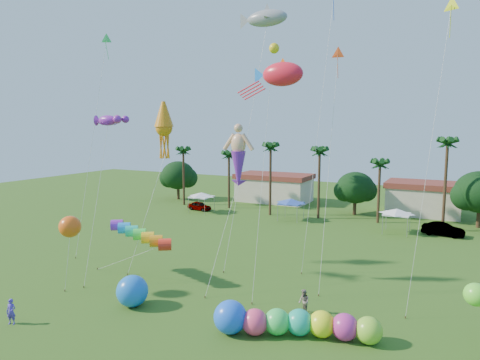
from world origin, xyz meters
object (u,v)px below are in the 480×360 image
at_px(spectator_a, 11,312).
at_px(caterpillar_inflatable, 289,323).
at_px(car_b, 443,229).
at_px(spectator_b, 304,302).
at_px(blue_ball, 132,291).
at_px(car_a, 199,206).

relative_size(spectator_a, caterpillar_inflatable, 0.17).
bearing_deg(caterpillar_inflatable, car_b, 57.48).
relative_size(spectator_b, blue_ball, 0.75).
distance_m(car_b, caterpillar_inflatable, 32.44).
bearing_deg(blue_ball, spectator_a, -131.39).
distance_m(car_a, spectator_a, 39.61).
height_order(spectator_b, caterpillar_inflatable, caterpillar_inflatable).
bearing_deg(car_a, spectator_b, -129.94).
bearing_deg(car_a, caterpillar_inflatable, -133.02).
relative_size(car_b, caterpillar_inflatable, 0.46).
height_order(car_b, caterpillar_inflatable, caterpillar_inflatable).
xyz_separation_m(car_b, blue_ball, (-19.18, -32.58, 0.37)).
bearing_deg(spectator_a, car_b, 35.80).
bearing_deg(car_a, blue_ball, -148.50).
distance_m(spectator_a, spectator_b, 19.57).
relative_size(spectator_a, blue_ball, 0.75).
bearing_deg(caterpillar_inflatable, car_a, 111.28).
distance_m(car_b, spectator_a, 45.50).
relative_size(car_a, spectator_b, 2.29).
bearing_deg(caterpillar_inflatable, blue_ball, 165.79).
relative_size(caterpillar_inflatable, blue_ball, 4.45).
bearing_deg(spectator_b, blue_ball, -113.61).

